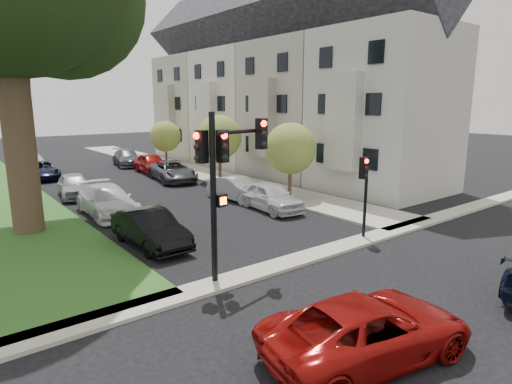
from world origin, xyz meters
TOP-DOWN VIEW (x-y plane):
  - ground at (0.00, 0.00)m, footprint 140.00×140.00m
  - sidewalk_right at (6.75, 24.00)m, footprint 3.50×44.00m
  - sidewalk_cross at (0.00, 2.00)m, footprint 60.00×1.00m
  - house_a at (12.45, 8.00)m, footprint 7.70×7.55m
  - house_b at (12.45, 15.50)m, footprint 7.70×7.55m
  - house_c at (12.45, 23.00)m, footprint 7.70×7.55m
  - house_d at (12.45, 30.50)m, footprint 7.70×7.55m
  - small_tree_a at (6.20, 9.76)m, footprint 2.98×2.98m
  - small_tree_b at (6.20, 17.28)m, footprint 3.16×3.16m
  - small_tree_c at (6.20, 25.92)m, footprint 2.69×2.69m
  - traffic_signal_main at (-3.38, 2.23)m, footprint 2.62×0.72m
  - traffic_signal_secondary at (3.39, 2.19)m, footprint 0.44×0.35m
  - car_cross_near at (-3.24, -3.25)m, footprint 5.31×3.15m
  - car_parked_0 at (3.57, 8.35)m, footprint 2.14×4.47m
  - car_parked_1 at (3.52, 11.34)m, footprint 1.76×4.23m
  - car_parked_2 at (3.47, 19.27)m, footprint 3.26×5.54m
  - car_parked_3 at (3.76, 23.57)m, footprint 2.27×4.77m
  - car_parked_4 at (3.73, 28.76)m, footprint 2.95×5.29m
  - car_parked_5 at (-3.89, 6.80)m, footprint 1.65×4.46m
  - car_parked_6 at (-3.59, 12.60)m, footprint 2.26×5.24m
  - car_parked_7 at (-3.71, 18.06)m, footprint 2.34×4.42m
  - car_parked_8 at (-3.90, 26.03)m, footprint 2.49×4.83m
  - car_parked_9 at (-3.90, 30.08)m, footprint 2.23×4.50m

SIDE VIEW (x-z plane):
  - ground at x=0.00m, z-range 0.00..0.00m
  - sidewalk_right at x=6.75m, z-range 0.00..0.12m
  - sidewalk_cross at x=0.00m, z-range 0.00..0.12m
  - car_parked_8 at x=-3.90m, z-range 0.00..1.30m
  - car_parked_1 at x=3.52m, z-range 0.00..1.36m
  - car_cross_near at x=-3.24m, z-range 0.00..1.39m
  - car_parked_9 at x=-3.90m, z-range 0.00..1.42m
  - car_parked_7 at x=-3.71m, z-range 0.00..1.43m
  - car_parked_2 at x=3.47m, z-range 0.00..1.45m
  - car_parked_4 at x=3.73m, z-range 0.00..1.45m
  - car_parked_5 at x=-3.89m, z-range 0.00..1.46m
  - car_parked_0 at x=3.57m, z-range 0.00..1.48m
  - car_parked_6 at x=-3.59m, z-range 0.00..1.50m
  - car_parked_3 at x=3.76m, z-range 0.00..1.57m
  - traffic_signal_secondary at x=3.39m, z-range 0.69..4.17m
  - small_tree_c at x=6.20m, z-range 0.67..4.70m
  - small_tree_a at x=6.20m, z-range 0.74..5.22m
  - small_tree_b at x=6.20m, z-range 0.78..5.53m
  - traffic_signal_main at x=-3.38m, z-range 1.01..6.35m
  - house_a at x=12.45m, z-range -1.05..14.92m
  - house_b at x=12.45m, z-range -1.05..14.92m
  - house_c at x=12.45m, z-range -1.05..14.92m
  - house_d at x=12.45m, z-range -1.05..14.92m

